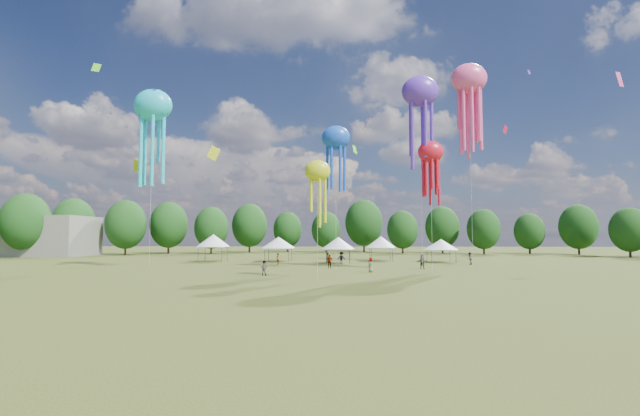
{
  "coord_description": "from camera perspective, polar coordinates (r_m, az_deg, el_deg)",
  "views": [
    {
      "loc": [
        -1.57,
        -14.39,
        4.17
      ],
      "look_at": [
        -2.81,
        15.0,
        6.0
      ],
      "focal_mm": 24.75,
      "sensor_mm": 36.0,
      "label": 1
    }
  ],
  "objects": [
    {
      "name": "small_kites",
      "position": [
        61.35,
        2.33,
        22.36
      ],
      "size": [
        73.14,
        51.29,
        46.87
      ],
      "color": "blue",
      "rests_on": "ground"
    },
    {
      "name": "ground",
      "position": [
        15.06,
        8.82,
        -19.6
      ],
      "size": [
        300.0,
        300.0,
        0.0
      ],
      "primitive_type": "plane",
      "color": "#384416",
      "rests_on": "ground"
    },
    {
      "name": "spectator_near",
      "position": [
        46.54,
        -7.27,
        -7.71
      ],
      "size": [
        0.87,
        0.75,
        1.55
      ],
      "primitive_type": "imported",
      "rotation": [
        0.0,
        0.0,
        2.9
      ],
      "color": "gray",
      "rests_on": "ground"
    },
    {
      "name": "festival_tents",
      "position": [
        69.54,
        0.41,
        -4.48
      ],
      "size": [
        41.11,
        11.4,
        4.35
      ],
      "color": "#47474C",
      "rests_on": "ground"
    },
    {
      "name": "show_kites",
      "position": [
        60.02,
        4.88,
        11.55
      ],
      "size": [
        49.09,
        25.45,
        30.0
      ],
      "color": "blue",
      "rests_on": "ground"
    },
    {
      "name": "treeline",
      "position": [
        76.97,
        0.72,
        -1.79
      ],
      "size": [
        201.57,
        95.24,
        13.43
      ],
      "color": "#38281C",
      "rests_on": "ground"
    },
    {
      "name": "spectators_far",
      "position": [
        60.26,
        7.33,
        -6.69
      ],
      "size": [
        28.09,
        18.9,
        1.76
      ],
      "color": "gray",
      "rests_on": "ground"
    }
  ]
}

